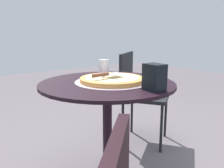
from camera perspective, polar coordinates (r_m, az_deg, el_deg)
patio_table at (r=1.49m, az=-1.12°, el=-7.36°), size 0.81×0.81×0.72m
pizza_on_tray at (r=1.43m, az=-0.01°, el=1.03°), size 0.45×0.45×0.05m
pizza_server at (r=1.39m, az=-1.14°, el=2.30°), size 0.21×0.09×0.02m
drinking_cup at (r=1.73m, az=-1.98°, el=4.16°), size 0.08×0.08×0.10m
napkin_dispenser at (r=1.24m, az=10.09°, el=1.60°), size 0.08×0.10×0.14m
patio_chair_near at (r=2.22m, az=6.29°, el=-1.38°), size 0.56×0.56×0.84m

